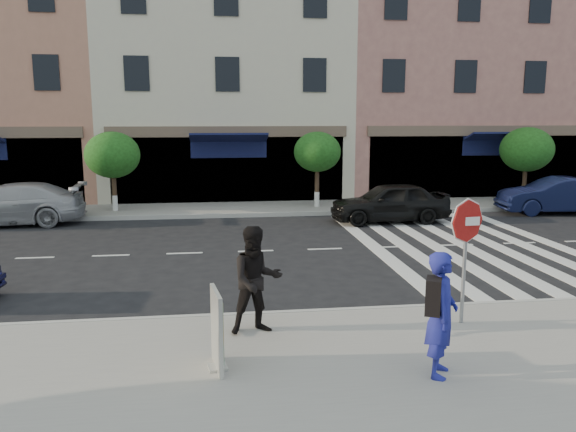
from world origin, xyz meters
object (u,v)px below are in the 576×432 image
at_px(photographer, 442,314).
at_px(car_far_left, 10,204).
at_px(poster_board, 217,331).
at_px(stop_sign, 467,232).
at_px(walker, 256,280).
at_px(car_far_mid, 389,202).
at_px(car_far_right, 556,196).

xyz_separation_m(photographer, car_far_left, (-10.31, 13.47, -0.32)).
bearing_deg(car_far_left, poster_board, 26.64).
bearing_deg(poster_board, car_far_left, 110.56).
height_order(stop_sign, walker, stop_sign).
distance_m(photographer, car_far_mid, 12.63).
height_order(car_far_left, car_far_mid, car_far_left).
xyz_separation_m(walker, car_far_left, (-7.85, 11.54, -0.34)).
relative_size(walker, car_far_mid, 0.43).
bearing_deg(stop_sign, walker, 177.14).
bearing_deg(car_far_mid, car_far_right, 95.57).
bearing_deg(car_far_left, car_far_right, 86.42).
xyz_separation_m(car_far_mid, car_far_right, (7.04, 0.87, -0.01)).
height_order(photographer, car_far_left, photographer).
bearing_deg(poster_board, stop_sign, 7.94).
distance_m(walker, car_far_left, 13.96).
height_order(car_far_mid, car_far_right, car_far_mid).
xyz_separation_m(walker, car_far_right, (12.62, 11.17, -0.35)).
xyz_separation_m(poster_board, car_far_left, (-7.18, 12.87, 0.01)).
distance_m(stop_sign, car_far_right, 14.39).
bearing_deg(car_far_mid, car_far_left, -96.70).
relative_size(stop_sign, car_far_right, 0.52).
xyz_separation_m(photographer, walker, (-2.46, 1.93, 0.02)).
height_order(photographer, car_far_mid, photographer).
relative_size(walker, car_far_right, 0.42).
height_order(stop_sign, car_far_right, stop_sign).
relative_size(photographer, car_far_left, 0.36).
distance_m(stop_sign, photographer, 2.36).
bearing_deg(photographer, walker, 76.84).
bearing_deg(stop_sign, car_far_left, 132.57).
bearing_deg(photographer, stop_sign, -7.56).
bearing_deg(photographer, car_far_right, -12.91).
bearing_deg(walker, car_far_right, 31.17).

